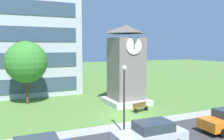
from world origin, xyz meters
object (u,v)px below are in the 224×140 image
street_lamp (124,91)px  parked_car_silver (151,135)px  tree_near_tower (26,62)px  park_bench (141,107)px  clock_tower (126,69)px

street_lamp → parked_car_silver: street_lamp is taller
tree_near_tower → parked_car_silver: size_ratio=1.51×
park_bench → parked_car_silver: bearing=-117.2°
street_lamp → park_bench: bearing=47.7°
clock_tower → park_bench: size_ratio=4.74×
park_bench → street_lamp: street_lamp is taller
park_bench → parked_car_silver: parked_car_silver is taller
tree_near_tower → parked_car_silver: 17.27m
street_lamp → tree_near_tower: size_ratio=0.72×
clock_tower → street_lamp: clock_tower is taller
park_bench → street_lamp: bearing=-132.3°
parked_car_silver → street_lamp: bearing=96.8°
clock_tower → street_lamp: size_ratio=1.75×
tree_near_tower → parked_car_silver: tree_near_tower is taller
parked_car_silver → park_bench: bearing=62.8°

